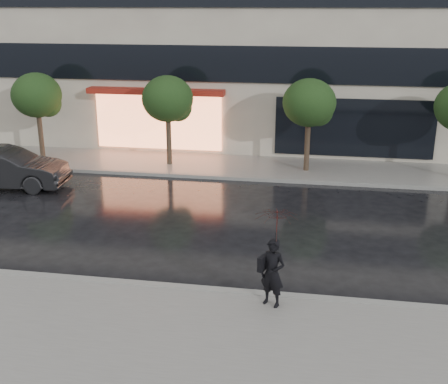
# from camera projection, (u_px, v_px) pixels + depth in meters

# --- Properties ---
(ground) EXTENTS (120.00, 120.00, 0.00)m
(ground) POSITION_uv_depth(u_px,v_px,m) (183.00, 272.00, 15.10)
(ground) COLOR black
(ground) RESTS_ON ground
(sidewalk_near) EXTENTS (60.00, 4.50, 0.12)m
(sidewalk_near) POSITION_uv_depth(u_px,v_px,m) (148.00, 338.00, 12.04)
(sidewalk_near) COLOR slate
(sidewalk_near) RESTS_ON ground
(sidewalk_far) EXTENTS (60.00, 3.50, 0.12)m
(sidewalk_far) POSITION_uv_depth(u_px,v_px,m) (237.00, 166.00, 24.66)
(sidewalk_far) COLOR slate
(sidewalk_far) RESTS_ON ground
(curb_near) EXTENTS (60.00, 0.25, 0.14)m
(curb_near) POSITION_uv_depth(u_px,v_px,m) (174.00, 288.00, 14.14)
(curb_near) COLOR gray
(curb_near) RESTS_ON ground
(curb_far) EXTENTS (60.00, 0.25, 0.14)m
(curb_far) POSITION_uv_depth(u_px,v_px,m) (231.00, 178.00, 23.02)
(curb_far) COLOR gray
(curb_far) RESTS_ON ground
(tree_far_west) EXTENTS (2.20, 2.20, 3.99)m
(tree_far_west) POSITION_uv_depth(u_px,v_px,m) (38.00, 97.00, 24.93)
(tree_far_west) COLOR #33261C
(tree_far_west) RESTS_ON ground
(tree_mid_west) EXTENTS (2.20, 2.20, 3.99)m
(tree_mid_west) POSITION_uv_depth(u_px,v_px,m) (169.00, 100.00, 24.00)
(tree_mid_west) COLOR #33261C
(tree_mid_west) RESTS_ON ground
(tree_mid_east) EXTENTS (2.20, 2.20, 3.99)m
(tree_mid_east) POSITION_uv_depth(u_px,v_px,m) (311.00, 104.00, 23.06)
(tree_mid_east) COLOR #33261C
(tree_mid_east) RESTS_ON ground
(parked_car) EXTENTS (4.91, 2.07, 1.58)m
(parked_car) POSITION_uv_depth(u_px,v_px,m) (5.00, 168.00, 21.79)
(parked_car) COLOR black
(parked_car) RESTS_ON ground
(pedestrian_with_umbrella) EXTENTS (1.30, 1.31, 2.40)m
(pedestrian_with_umbrella) POSITION_uv_depth(u_px,v_px,m) (275.00, 243.00, 12.74)
(pedestrian_with_umbrella) COLOR black
(pedestrian_with_umbrella) RESTS_ON sidewalk_near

